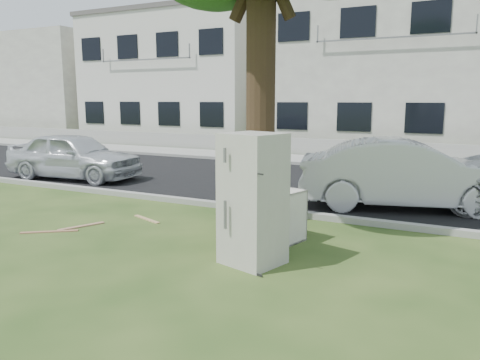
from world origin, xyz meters
The scene contains 16 objects.
ground centered at (0.00, 0.00, 0.00)m, with size 120.00×120.00×0.00m, color #274117.
road centered at (0.00, 6.00, 0.01)m, with size 120.00×7.00×0.01m, color black.
kerb_near centered at (0.00, 2.45, 0.00)m, with size 120.00×0.18×0.12m, color gray.
kerb_far centered at (0.00, 9.55, 0.00)m, with size 120.00×0.18×0.12m, color gray.
sidewalk centered at (0.00, 11.00, 0.01)m, with size 120.00×2.80×0.01m, color gray.
low_wall centered at (0.00, 12.60, 0.35)m, with size 120.00×0.15×0.70m, color gray.
townhouse_left centered at (-12.00, 17.50, 3.52)m, with size 10.20×8.16×7.04m.
townhouse_center centered at (0.00, 17.50, 3.72)m, with size 11.22×8.16×7.44m.
filler_left centered at (-26.00, 18.00, 3.20)m, with size 16.00×9.00×6.40m, color silver.
fridge centered at (0.47, -0.38, 0.94)m, with size 0.77×0.72×1.88m, color beige.
cabinet centered at (0.20, 0.83, 0.43)m, with size 1.11×0.69×0.86m, color white.
plank_a centered at (-3.43, -0.59, 0.01)m, with size 0.98×0.08×0.02m, color #9F6B4D.
plank_b centered at (-2.43, 0.90, 0.01)m, with size 0.83×0.08×0.02m, color tan.
plank_c centered at (-3.18, -0.08, 0.01)m, with size 0.87×0.10×0.02m, color #A17759.
car_center centered at (1.98, 4.22, 0.75)m, with size 1.58×4.54×1.49m, color silver.
car_left centered at (-7.30, 3.77, 0.69)m, with size 1.64×4.07×1.39m, color silver.
Camera 1 is at (3.22, -6.25, 2.34)m, focal length 35.00 mm.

